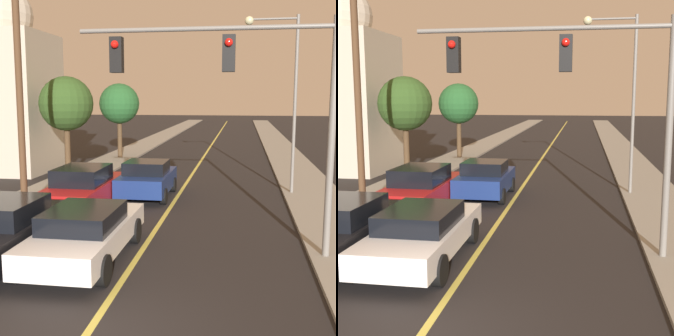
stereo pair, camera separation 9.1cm
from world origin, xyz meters
TOP-DOWN VIEW (x-y plane):
  - road_surface at (0.00, 36.00)m, footprint 8.79×80.00m
  - sidewalk_left at (-5.65, 36.00)m, footprint 2.50×80.00m
  - sidewalk_right at (5.65, 36.00)m, footprint 2.50×80.00m
  - car_near_lane_front at (-1.23, 3.81)m, footprint 2.02×5.04m
  - car_near_lane_second at (-1.23, 11.53)m, footprint 2.02×4.01m
  - car_outer_lane_front at (-3.16, 3.54)m, footprint 1.86×4.70m
  - car_outer_lane_second at (-3.16, 9.24)m, footprint 2.03×5.18m
  - traffic_signal_mast at (2.63, 4.81)m, footprint 6.47×0.42m
  - streetlamp_right at (4.23, 12.94)m, footprint 2.20×0.36m
  - utility_pole_left at (-5.00, 8.11)m, footprint 1.60×0.24m
  - tree_left_near at (-6.09, 15.22)m, footprint 2.70×2.70m
  - tree_left_far at (-5.49, 23.20)m, footprint 2.65×2.65m
  - domed_building_left at (-10.34, 17.20)m, footprint 4.89×4.89m

SIDE VIEW (x-z plane):
  - road_surface at x=0.00m, z-range 0.00..0.01m
  - sidewalk_left at x=-5.65m, z-range 0.00..0.12m
  - sidewalk_right at x=5.65m, z-range 0.00..0.12m
  - car_near_lane_front at x=-1.23m, z-range 0.05..1.46m
  - car_near_lane_second at x=-1.23m, z-range 0.02..1.55m
  - car_outer_lane_second at x=-3.16m, z-range 0.00..1.60m
  - car_outer_lane_front at x=-3.16m, z-range 0.02..1.62m
  - tree_left_far at x=-5.49m, z-range 1.22..6.13m
  - tree_left_near at x=-6.09m, z-range 1.26..6.30m
  - utility_pole_left at x=-5.00m, z-range 0.28..8.35m
  - traffic_signal_mast at x=2.63m, z-range 1.48..7.43m
  - domed_building_left at x=-10.34m, z-range -0.50..9.65m
  - streetlamp_right at x=4.23m, z-range 1.17..8.48m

